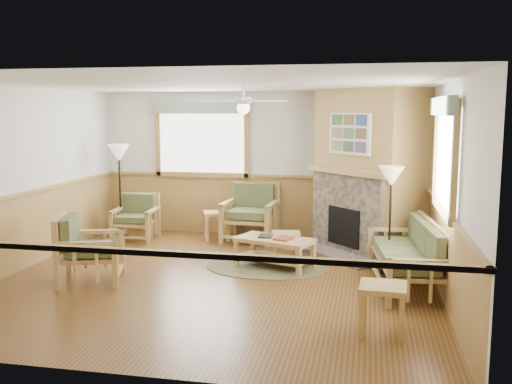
% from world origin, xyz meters
% --- Properties ---
extents(floor, '(6.00, 6.00, 0.01)m').
position_xyz_m(floor, '(0.00, 0.00, -0.01)').
color(floor, brown).
rests_on(floor, ground).
extents(ceiling, '(6.00, 6.00, 0.01)m').
position_xyz_m(ceiling, '(0.00, 0.00, 2.70)').
color(ceiling, white).
rests_on(ceiling, floor).
extents(wall_back, '(6.00, 0.02, 2.70)m').
position_xyz_m(wall_back, '(0.00, 3.00, 1.35)').
color(wall_back, white).
rests_on(wall_back, floor).
extents(wall_front, '(6.00, 0.02, 2.70)m').
position_xyz_m(wall_front, '(0.00, -3.00, 1.35)').
color(wall_front, white).
rests_on(wall_front, floor).
extents(wall_left, '(0.02, 6.00, 2.70)m').
position_xyz_m(wall_left, '(-3.00, 0.00, 1.35)').
color(wall_left, white).
rests_on(wall_left, floor).
extents(wall_right, '(0.02, 6.00, 2.70)m').
position_xyz_m(wall_right, '(3.00, 0.00, 1.35)').
color(wall_right, white).
rests_on(wall_right, floor).
extents(wainscot, '(6.00, 6.00, 1.10)m').
position_xyz_m(wainscot, '(0.00, 0.00, 0.55)').
color(wainscot, '#AB8446').
rests_on(wainscot, floor).
extents(fireplace, '(3.11, 3.11, 2.70)m').
position_xyz_m(fireplace, '(2.05, 2.05, 1.35)').
color(fireplace, '#AB8446').
rests_on(fireplace, floor).
extents(window_back, '(1.90, 0.16, 1.50)m').
position_xyz_m(window_back, '(-1.10, 2.96, 2.53)').
color(window_back, white).
rests_on(window_back, wall_back).
extents(window_right, '(0.16, 1.90, 1.50)m').
position_xyz_m(window_right, '(2.96, -0.20, 2.53)').
color(window_right, white).
rests_on(window_right, wall_right).
extents(ceiling_fan, '(1.59, 1.59, 0.36)m').
position_xyz_m(ceiling_fan, '(0.30, 0.30, 2.66)').
color(ceiling_fan, white).
rests_on(ceiling_fan, ceiling).
extents(sofa, '(1.98, 1.00, 0.87)m').
position_xyz_m(sofa, '(2.55, 0.19, 0.44)').
color(sofa, tan).
rests_on(sofa, floor).
extents(armchair_back_left, '(0.78, 0.78, 0.82)m').
position_xyz_m(armchair_back_left, '(-2.14, 2.12, 0.41)').
color(armchair_back_left, tan).
rests_on(armchair_back_left, floor).
extents(armchair_back_right, '(0.97, 0.97, 1.03)m').
position_xyz_m(armchair_back_right, '(-0.06, 2.46, 0.51)').
color(armchair_back_right, tan).
rests_on(armchair_back_right, floor).
extents(armchair_left, '(1.04, 1.04, 0.93)m').
position_xyz_m(armchair_left, '(-1.71, -0.43, 0.46)').
color(armchair_left, tan).
rests_on(armchair_left, floor).
extents(coffee_table, '(1.26, 0.91, 0.45)m').
position_xyz_m(coffee_table, '(0.68, 0.74, 0.23)').
color(coffee_table, tan).
rests_on(coffee_table, floor).
extents(end_table_chairs, '(0.59, 0.58, 0.51)m').
position_xyz_m(end_table_chairs, '(-0.68, 2.42, 0.26)').
color(end_table_chairs, tan).
rests_on(end_table_chairs, floor).
extents(end_table_sofa, '(0.51, 0.49, 0.54)m').
position_xyz_m(end_table_sofa, '(2.21, -1.59, 0.27)').
color(end_table_sofa, tan).
rests_on(end_table_sofa, floor).
extents(footstool, '(0.53, 0.53, 0.40)m').
position_xyz_m(footstool, '(0.75, 1.41, 0.20)').
color(footstool, tan).
rests_on(footstool, floor).
extents(braided_rug, '(2.18, 2.18, 0.01)m').
position_xyz_m(braided_rug, '(0.56, 0.69, 0.01)').
color(braided_rug, brown).
rests_on(braided_rug, floor).
extents(floor_lamp_left, '(0.43, 0.43, 1.75)m').
position_xyz_m(floor_lamp_left, '(-2.47, 2.24, 0.87)').
color(floor_lamp_left, black).
rests_on(floor_lamp_left, floor).
extents(floor_lamp_right, '(0.36, 0.36, 1.57)m').
position_xyz_m(floor_lamp_right, '(2.35, 0.77, 0.78)').
color(floor_lamp_right, black).
rests_on(floor_lamp_right, floor).
extents(book_red, '(0.30, 0.35, 0.03)m').
position_xyz_m(book_red, '(0.83, 0.69, 0.48)').
color(book_red, maroon).
rests_on(book_red, coffee_table).
extents(book_dark, '(0.21, 0.28, 0.03)m').
position_xyz_m(book_dark, '(0.53, 0.81, 0.48)').
color(book_dark, black).
rests_on(book_dark, coffee_table).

